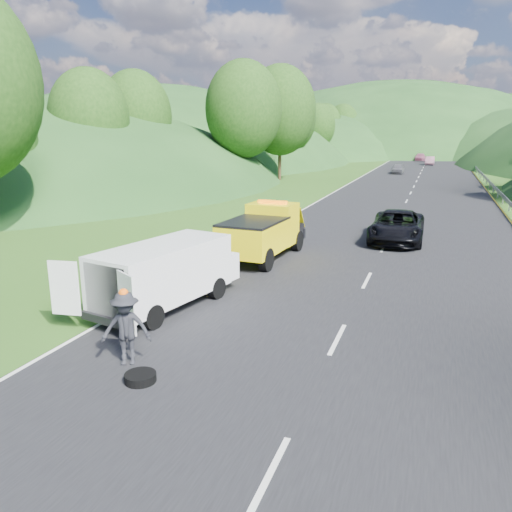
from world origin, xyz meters
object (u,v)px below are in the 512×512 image
at_px(passing_suv, 396,241).
at_px(spare_tire, 141,382).
at_px(white_van, 167,272).
at_px(worker, 128,364).
at_px(child, 206,297).
at_px(suitcase, 159,278).
at_px(tow_truck, 264,232).
at_px(woman, 161,291).

bearing_deg(passing_suv, spare_tire, -104.33).
xyz_separation_m(white_van, worker, (1.13, -4.00, -1.21)).
bearing_deg(worker, child, 69.62).
relative_size(worker, suitcase, 3.22).
bearing_deg(passing_suv, child, -116.00).
height_order(worker, suitcase, worker).
bearing_deg(tow_truck, white_van, -93.02).
distance_m(tow_truck, worker, 11.35).
bearing_deg(suitcase, passing_suv, 54.83).
xyz_separation_m(suitcase, passing_suv, (7.74, 10.98, -0.29)).
height_order(tow_truck, spare_tire, tow_truck).
xyz_separation_m(suitcase, spare_tire, (3.46, -6.71, -0.29)).
distance_m(tow_truck, passing_suv, 7.96).
xyz_separation_m(tow_truck, child, (-0.08, -5.91, -1.23)).
bearing_deg(passing_suv, worker, -107.37).
bearing_deg(passing_suv, white_van, -116.28).
bearing_deg(woman, worker, 169.62).
bearing_deg(white_van, passing_suv, 75.63).
relative_size(white_van, spare_tire, 8.77).
distance_m(white_van, woman, 2.16).
distance_m(white_van, child, 1.97).
relative_size(tow_truck, suitcase, 10.29).
relative_size(tow_truck, passing_suv, 1.04).
bearing_deg(woman, spare_tire, 173.61).
relative_size(white_van, passing_suv, 1.12).
relative_size(worker, passing_suv, 0.33).
bearing_deg(white_van, suitcase, 138.19).
relative_size(woman, suitcase, 2.70).
bearing_deg(suitcase, tow_truck, 66.10).
bearing_deg(child, tow_truck, 138.06).
height_order(tow_truck, woman, tow_truck).
height_order(child, spare_tire, child).
xyz_separation_m(white_van, passing_suv, (6.22, 13.00, -1.21)).
distance_m(worker, passing_suv, 17.74).
relative_size(tow_truck, worker, 3.20).
height_order(suitcase, passing_suv, passing_suv).
xyz_separation_m(child, passing_suv, (5.49, 11.63, 0.00)).
distance_m(white_van, spare_tire, 5.22).
height_order(worker, passing_suv, worker).
bearing_deg(suitcase, woman, -54.95).
bearing_deg(suitcase, spare_tire, -62.74).
height_order(worker, spare_tire, worker).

